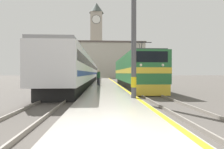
{
  "coord_description": "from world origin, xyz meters",
  "views": [
    {
      "loc": [
        -0.41,
        -4.21,
        1.71
      ],
      "look_at": [
        1.54,
        29.27,
        1.46
      ],
      "focal_mm": 28.0,
      "sensor_mm": 36.0,
      "label": 1
    }
  ],
  "objects_px": {
    "locomotive_train": "(134,72)",
    "passenger_train": "(86,71)",
    "catenary_mast": "(134,21)",
    "clock_tower": "(96,38)",
    "person_on_platform": "(99,77)",
    "second_waiting_passenger": "(98,77)"
  },
  "relations": [
    {
      "from": "locomotive_train",
      "to": "passenger_train",
      "type": "height_order",
      "value": "locomotive_train"
    },
    {
      "from": "catenary_mast",
      "to": "clock_tower",
      "type": "relative_size",
      "value": 0.28
    },
    {
      "from": "passenger_train",
      "to": "person_on_platform",
      "type": "xyz_separation_m",
      "value": [
        2.46,
        -10.29,
        -0.79
      ]
    },
    {
      "from": "person_on_platform",
      "to": "second_waiting_passenger",
      "type": "relative_size",
      "value": 1.08
    },
    {
      "from": "locomotive_train",
      "to": "catenary_mast",
      "type": "relative_size",
      "value": 1.64
    },
    {
      "from": "locomotive_train",
      "to": "second_waiting_passenger",
      "type": "distance_m",
      "value": 6.92
    },
    {
      "from": "locomotive_train",
      "to": "passenger_train",
      "type": "relative_size",
      "value": 0.35
    },
    {
      "from": "person_on_platform",
      "to": "clock_tower",
      "type": "distance_m",
      "value": 57.78
    },
    {
      "from": "person_on_platform",
      "to": "clock_tower",
      "type": "relative_size",
      "value": 0.06
    },
    {
      "from": "passenger_train",
      "to": "second_waiting_passenger",
      "type": "bearing_deg",
      "value": -67.7
    },
    {
      "from": "locomotive_train",
      "to": "second_waiting_passenger",
      "type": "xyz_separation_m",
      "value": [
        -4.15,
        5.5,
        -0.69
      ]
    },
    {
      "from": "locomotive_train",
      "to": "clock_tower",
      "type": "relative_size",
      "value": 0.46
    },
    {
      "from": "catenary_mast",
      "to": "person_on_platform",
      "type": "height_order",
      "value": "catenary_mast"
    },
    {
      "from": "person_on_platform",
      "to": "locomotive_train",
      "type": "bearing_deg",
      "value": -10.05
    },
    {
      "from": "locomotive_train",
      "to": "clock_tower",
      "type": "bearing_deg",
      "value": 96.0
    },
    {
      "from": "passenger_train",
      "to": "second_waiting_passenger",
      "type": "relative_size",
      "value": 25.63
    },
    {
      "from": "second_waiting_passenger",
      "to": "catenary_mast",
      "type": "bearing_deg",
      "value": -80.81
    },
    {
      "from": "catenary_mast",
      "to": "passenger_train",
      "type": "bearing_deg",
      "value": 102.85
    },
    {
      "from": "second_waiting_passenger",
      "to": "passenger_train",
      "type": "bearing_deg",
      "value": 112.3
    },
    {
      "from": "second_waiting_passenger",
      "to": "clock_tower",
      "type": "relative_size",
      "value": 0.05
    },
    {
      "from": "person_on_platform",
      "to": "second_waiting_passenger",
      "type": "xyz_separation_m",
      "value": [
        -0.21,
        4.8,
        -0.08
      ]
    },
    {
      "from": "locomotive_train",
      "to": "catenary_mast",
      "type": "xyz_separation_m",
      "value": [
        -1.71,
        -9.59,
        2.83
      ]
    }
  ]
}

